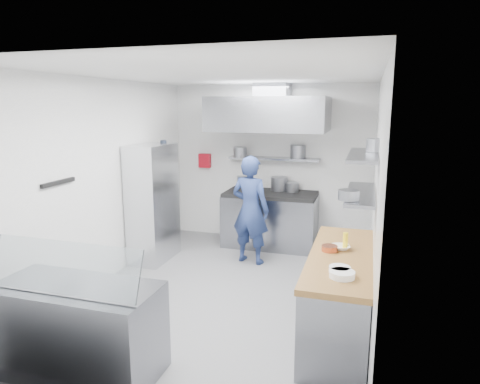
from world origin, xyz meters
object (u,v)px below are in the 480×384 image
(chef, at_px, (250,210))
(display_case, at_px, (79,329))
(gas_range, at_px, (270,221))
(wire_rack, at_px, (153,203))

(chef, bearing_deg, display_case, 88.36)
(gas_range, relative_size, chef, 0.94)
(wire_rack, bearing_deg, display_case, -75.12)
(gas_range, distance_m, wire_rack, 2.08)
(wire_rack, xyz_separation_m, display_case, (0.77, -2.90, -0.50))
(gas_range, xyz_separation_m, wire_rack, (-1.63, -1.20, 0.48))
(gas_range, height_order, chef, chef)
(gas_range, xyz_separation_m, display_case, (-0.86, -4.10, -0.03))
(wire_rack, distance_m, display_case, 3.04)
(wire_rack, bearing_deg, gas_range, 36.33)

